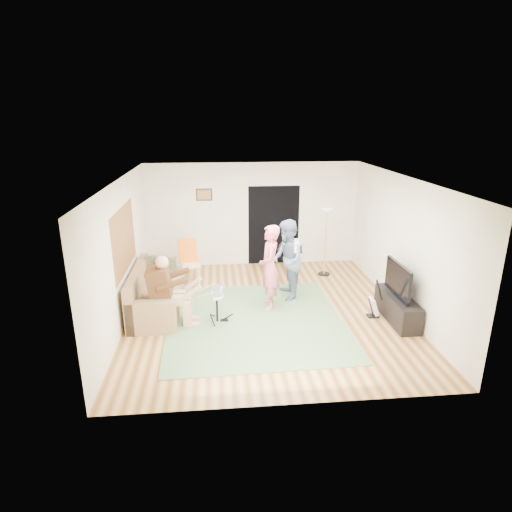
{
  "coord_description": "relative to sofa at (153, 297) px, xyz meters",
  "views": [
    {
      "loc": [
        -0.97,
        -7.92,
        3.81
      ],
      "look_at": [
        -0.18,
        0.3,
        1.1
      ],
      "focal_mm": 30.0,
      "sensor_mm": 36.0,
      "label": 1
    }
  ],
  "objects": [
    {
      "name": "picture_frame",
      "position": [
        1.05,
        2.72,
        1.6
      ],
      "size": [
        0.42,
        0.03,
        0.32
      ],
      "primitive_type": "cube",
      "color": "#3F2314",
      "rests_on": "walls"
    },
    {
      "name": "singer",
      "position": [
        2.39,
        -0.07,
        0.58
      ],
      "size": [
        0.48,
        0.68,
        1.76
      ],
      "primitive_type": "imported",
      "rotation": [
        0.0,
        0.0,
        -1.67
      ],
      "color": "#DD606C",
      "rests_on": "floor"
    },
    {
      "name": "guitar_spare",
      "position": [
        4.39,
        -0.72,
        -0.07
      ],
      "size": [
        0.28,
        0.25,
        0.79
      ],
      "color": "black",
      "rests_on": "floor"
    },
    {
      "name": "drummer",
      "position": [
        0.43,
        -0.65,
        0.24
      ],
      "size": [
        0.9,
        0.5,
        1.38
      ],
      "color": "#522E17",
      "rests_on": "sofa"
    },
    {
      "name": "floor",
      "position": [
        2.3,
        -0.27,
        -0.3
      ],
      "size": [
        6.0,
        6.0,
        0.0
      ],
      "primitive_type": "plane",
      "color": "brown",
      "rests_on": "ground"
    },
    {
      "name": "window_blinds",
      "position": [
        -0.45,
        -0.07,
        1.25
      ],
      "size": [
        0.0,
        2.05,
        2.05
      ],
      "primitive_type": "plane",
      "rotation": [
        1.57,
        0.0,
        1.57
      ],
      "color": "brown",
      "rests_on": "walls"
    },
    {
      "name": "microphone",
      "position": [
        2.59,
        -0.07,
        1.02
      ],
      "size": [
        0.06,
        0.06,
        0.24
      ],
      "primitive_type": null,
      "color": "black",
      "rests_on": "singer"
    },
    {
      "name": "tv_cabinet",
      "position": [
        4.8,
        -0.9,
        -0.05
      ],
      "size": [
        0.4,
        1.4,
        0.5
      ],
      "primitive_type": "cube",
      "color": "black",
      "rests_on": "floor"
    },
    {
      "name": "guitarist",
      "position": [
        2.82,
        0.37,
        0.57
      ],
      "size": [
        0.66,
        0.85,
        1.75
      ],
      "primitive_type": "imported",
      "rotation": [
        0.0,
        0.0,
        -1.57
      ],
      "color": "slate",
      "rests_on": "floor"
    },
    {
      "name": "area_rug",
      "position": [
        2.03,
        -0.7,
        -0.29
      ],
      "size": [
        3.48,
        3.67,
        0.02
      ],
      "primitive_type": "cube",
      "rotation": [
        0.0,
        0.0,
        0.03
      ],
      "color": "#527447",
      "rests_on": "floor"
    },
    {
      "name": "walls",
      "position": [
        2.3,
        -0.27,
        1.05
      ],
      "size": [
        5.5,
        6.0,
        2.7
      ],
      "primitive_type": null,
      "color": "#EEE3CE",
      "rests_on": "floor"
    },
    {
      "name": "ceiling",
      "position": [
        2.3,
        -0.27,
        2.4
      ],
      "size": [
        6.0,
        6.0,
        0.0
      ],
      "primitive_type": "plane",
      "rotation": [
        3.14,
        0.0,
        0.0
      ],
      "color": "white",
      "rests_on": "walls"
    },
    {
      "name": "doorway",
      "position": [
        2.85,
        2.72,
        0.75
      ],
      "size": [
        2.1,
        0.0,
        2.1
      ],
      "primitive_type": "plane",
      "rotation": [
        1.57,
        0.0,
        0.0
      ],
      "color": "black",
      "rests_on": "walls"
    },
    {
      "name": "guitar_held",
      "position": [
        3.02,
        0.37,
        0.89
      ],
      "size": [
        0.22,
        0.61,
        0.26
      ],
      "primitive_type": null,
      "rotation": [
        0.0,
        0.0,
        -0.18
      ],
      "color": "white",
      "rests_on": "guitarist"
    },
    {
      "name": "torchiere_lamp",
      "position": [
        4.01,
        1.72,
        0.86
      ],
      "size": [
        0.3,
        0.3,
        1.69
      ],
      "color": "black",
      "rests_on": "floor"
    },
    {
      "name": "drum_kit",
      "position": [
        1.3,
        -0.65,
        -0.01
      ],
      "size": [
        0.36,
        0.65,
        0.67
      ],
      "color": "black",
      "rests_on": "floor"
    },
    {
      "name": "dining_chair",
      "position": [
        0.68,
        1.43,
        0.08
      ],
      "size": [
        0.53,
        0.55,
        1.05
      ],
      "rotation": [
        0.0,
        0.0,
        0.2
      ],
      "color": "beige",
      "rests_on": "floor"
    },
    {
      "name": "television",
      "position": [
        4.75,
        -0.9,
        0.55
      ],
      "size": [
        0.06,
        1.05,
        0.63
      ],
      "primitive_type": "cube",
      "color": "black",
      "rests_on": "tv_cabinet"
    },
    {
      "name": "sofa",
      "position": [
        0.0,
        0.0,
        0.0
      ],
      "size": [
        0.91,
        2.22,
        0.9
      ],
      "color": "olive",
      "rests_on": "floor"
    }
  ]
}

